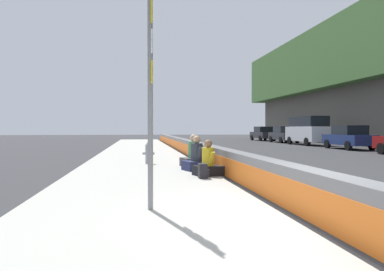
% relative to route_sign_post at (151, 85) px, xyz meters
% --- Properties ---
extents(ground_plane, '(160.00, 160.00, 0.00)m').
position_rel_route_sign_post_xyz_m(ground_plane, '(-0.79, -2.54, -2.23)').
color(ground_plane, '#353538').
rests_on(ground_plane, ground).
extents(sidewalk_strip, '(80.00, 4.40, 0.14)m').
position_rel_route_sign_post_xyz_m(sidewalk_strip, '(-0.79, 0.11, -2.16)').
color(sidewalk_strip, '#B5B2A8').
rests_on(sidewalk_strip, ground_plane).
extents(jersey_barrier, '(76.00, 0.45, 0.85)m').
position_rel_route_sign_post_xyz_m(jersey_barrier, '(-0.79, -2.54, -1.81)').
color(jersey_barrier, slate).
rests_on(jersey_barrier, ground_plane).
extents(route_sign_post, '(0.44, 0.09, 3.60)m').
position_rel_route_sign_post_xyz_m(route_sign_post, '(0.00, 0.00, 0.00)').
color(route_sign_post, gray).
rests_on(route_sign_post, sidewalk_strip).
extents(fire_hydrant, '(0.26, 0.46, 0.88)m').
position_rel_route_sign_post_xyz_m(fire_hydrant, '(8.12, -0.18, -1.65)').
color(fire_hydrant, gray).
rests_on(fire_hydrant, sidewalk_strip).
extents(seated_person_foreground, '(0.84, 0.91, 1.04)m').
position_rel_route_sign_post_xyz_m(seated_person_foreground, '(4.27, -1.80, -1.77)').
color(seated_person_foreground, black).
rests_on(seated_person_foreground, sidewalk_strip).
extents(seated_person_middle, '(0.89, 0.97, 1.13)m').
position_rel_route_sign_post_xyz_m(seated_person_middle, '(5.63, -1.68, -1.74)').
color(seated_person_middle, '#23284C').
rests_on(seated_person_middle, sidewalk_strip).
extents(seated_person_rear, '(0.89, 0.98, 1.15)m').
position_rel_route_sign_post_xyz_m(seated_person_rear, '(6.88, -1.76, -1.73)').
color(seated_person_rear, '#424247').
rests_on(seated_person_rear, sidewalk_strip).
extents(backpack, '(0.32, 0.28, 0.40)m').
position_rel_route_sign_post_xyz_m(backpack, '(3.70, -1.55, -1.90)').
color(backpack, '#232328').
rests_on(backpack, sidewalk_strip).
extents(parked_car_fourth, '(4.53, 2.01, 1.71)m').
position_rel_route_sign_post_xyz_m(parked_car_fourth, '(18.25, -14.71, -1.37)').
color(parked_car_fourth, navy).
rests_on(parked_car_fourth, ground_plane).
extents(parked_car_midline, '(5.17, 2.25, 2.56)m').
position_rel_route_sign_post_xyz_m(parked_car_midline, '(24.84, -14.79, -0.88)').
color(parked_car_midline, silver).
rests_on(parked_car_midline, ground_plane).
extents(parked_car_far, '(4.52, 1.99, 1.71)m').
position_rel_route_sign_post_xyz_m(parked_car_far, '(30.58, -14.88, -1.37)').
color(parked_car_far, '#28282D').
rests_on(parked_car_far, ground_plane).
extents(parked_car_farther, '(4.56, 2.06, 1.71)m').
position_rel_route_sign_post_xyz_m(parked_car_farther, '(36.85, -14.79, -1.37)').
color(parked_car_farther, '#28282D').
rests_on(parked_car_farther, ground_plane).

